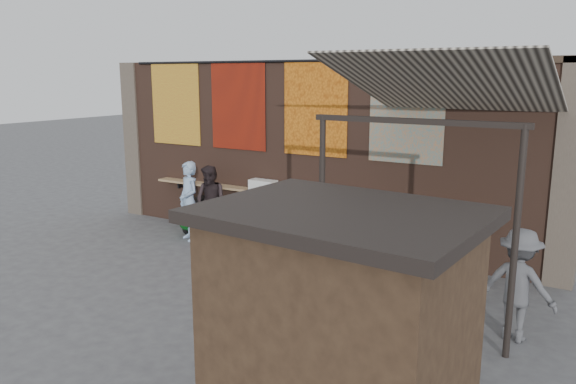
# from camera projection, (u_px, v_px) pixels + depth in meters

# --- Properties ---
(ground) EXTENTS (70.00, 70.00, 0.00)m
(ground) POSITION_uv_depth(u_px,v_px,m) (236.00, 276.00, 10.49)
(ground) COLOR #474749
(ground) RESTS_ON ground
(brick_wall) EXTENTS (10.00, 0.40, 4.00)m
(brick_wall) POSITION_uv_depth(u_px,v_px,m) (307.00, 153.00, 12.34)
(brick_wall) COLOR brown
(brick_wall) RESTS_ON ground
(pier_left) EXTENTS (0.50, 0.50, 4.00)m
(pier_left) POSITION_uv_depth(u_px,v_px,m) (138.00, 139.00, 14.97)
(pier_left) COLOR #4C4238
(pier_left) RESTS_ON ground
(pier_right) EXTENTS (0.50, 0.50, 4.00)m
(pier_right) POSITION_uv_depth(u_px,v_px,m) (569.00, 175.00, 9.71)
(pier_right) COLOR #4C4238
(pier_right) RESTS_ON ground
(eating_counter) EXTENTS (8.00, 0.32, 0.05)m
(eating_counter) POSITION_uv_depth(u_px,v_px,m) (299.00, 196.00, 12.21)
(eating_counter) COLOR #9E7A51
(eating_counter) RESTS_ON brick_wall
(shelf_box) EXTENTS (0.62, 0.29, 0.25)m
(shelf_box) POSITION_uv_depth(u_px,v_px,m) (263.00, 186.00, 12.62)
(shelf_box) COLOR white
(shelf_box) RESTS_ON eating_counter
(tapestry_redgold) EXTENTS (1.50, 0.02, 2.00)m
(tapestry_redgold) POSITION_uv_depth(u_px,v_px,m) (176.00, 104.00, 13.77)
(tapestry_redgold) COLOR #9D3316
(tapestry_redgold) RESTS_ON brick_wall
(tapestry_sun) EXTENTS (1.50, 0.02, 2.00)m
(tapestry_sun) POSITION_uv_depth(u_px,v_px,m) (238.00, 106.00, 12.81)
(tapestry_sun) COLOR red
(tapestry_sun) RESTS_ON brick_wall
(tapestry_orange) EXTENTS (1.50, 0.02, 2.00)m
(tapestry_orange) POSITION_uv_depth(u_px,v_px,m) (315.00, 108.00, 11.80)
(tapestry_orange) COLOR orange
(tapestry_orange) RESTS_ON brick_wall
(tapestry_multi) EXTENTS (1.50, 0.02, 2.00)m
(tapestry_multi) POSITION_uv_depth(u_px,v_px,m) (406.00, 112.00, 10.79)
(tapestry_multi) COLOR teal
(tapestry_multi) RESTS_ON brick_wall
(hang_rail) EXTENTS (9.50, 0.06, 0.06)m
(hang_rail) POSITION_uv_depth(u_px,v_px,m) (303.00, 61.00, 11.74)
(hang_rail) COLOR black
(hang_rail) RESTS_ON brick_wall
(scooter_stool_0) EXTENTS (0.39, 0.88, 0.83)m
(scooter_stool_0) POSITION_uv_depth(u_px,v_px,m) (198.00, 215.00, 13.35)
(scooter_stool_0) COLOR #0C5817
(scooter_stool_0) RESTS_ON ground
(scooter_stool_1) EXTENTS (0.37, 0.82, 0.78)m
(scooter_stool_1) POSITION_uv_depth(u_px,v_px,m) (219.00, 220.00, 13.02)
(scooter_stool_1) COLOR maroon
(scooter_stool_1) RESTS_ON ground
(scooter_stool_2) EXTENTS (0.37, 0.83, 0.79)m
(scooter_stool_2) POSITION_uv_depth(u_px,v_px,m) (241.00, 222.00, 12.82)
(scooter_stool_2) COLOR navy
(scooter_stool_2) RESTS_ON ground
(scooter_stool_3) EXTENTS (0.33, 0.74, 0.70)m
(scooter_stool_3) POSITION_uv_depth(u_px,v_px,m) (261.00, 228.00, 12.46)
(scooter_stool_3) COLOR #B5290D
(scooter_stool_3) RESTS_ON ground
(scooter_stool_4) EXTENTS (0.39, 0.86, 0.81)m
(scooter_stool_4) POSITION_uv_depth(u_px,v_px,m) (284.00, 229.00, 12.19)
(scooter_stool_4) COLOR black
(scooter_stool_4) RESTS_ON ground
(scooter_stool_5) EXTENTS (0.40, 0.88, 0.84)m
(scooter_stool_5) POSITION_uv_depth(u_px,v_px,m) (308.00, 232.00, 11.92)
(scooter_stool_5) COLOR black
(scooter_stool_5) RESTS_ON ground
(scooter_stool_6) EXTENTS (0.40, 0.89, 0.84)m
(scooter_stool_6) POSITION_uv_depth(u_px,v_px,m) (331.00, 237.00, 11.54)
(scooter_stool_6) COLOR #14204E
(scooter_stool_6) RESTS_ON ground
(scooter_stool_7) EXTENTS (0.39, 0.88, 0.83)m
(scooter_stool_7) POSITION_uv_depth(u_px,v_px,m) (359.00, 241.00, 11.26)
(scooter_stool_7) COLOR #196646
(scooter_stool_7) RESTS_ON ground
(diner_left) EXTENTS (0.78, 0.66, 1.80)m
(diner_left) POSITION_uv_depth(u_px,v_px,m) (189.00, 201.00, 12.65)
(diner_left) COLOR #91B0D3
(diner_left) RESTS_ON ground
(diner_right) EXTENTS (0.81, 0.63, 1.66)m
(diner_right) POSITION_uv_depth(u_px,v_px,m) (211.00, 201.00, 12.94)
(diner_right) COLOR #2D2325
(diner_right) RESTS_ON ground
(shopper_navy) EXTENTS (0.98, 0.94, 1.64)m
(shopper_navy) POSITION_uv_depth(u_px,v_px,m) (383.00, 249.00, 9.46)
(shopper_navy) COLOR black
(shopper_navy) RESTS_ON ground
(shopper_grey) EXTENTS (1.13, 0.77, 1.63)m
(shopper_grey) POSITION_uv_depth(u_px,v_px,m) (518.00, 285.00, 7.85)
(shopper_grey) COLOR #535458
(shopper_grey) RESTS_ON ground
(shopper_tan) EXTENTS (0.88, 0.83, 1.51)m
(shopper_tan) POSITION_uv_depth(u_px,v_px,m) (421.00, 246.00, 9.81)
(shopper_tan) COLOR #807651
(shopper_tan) RESTS_ON ground
(market_stall) EXTENTS (2.33, 1.82, 2.39)m
(market_stall) POSITION_uv_depth(u_px,v_px,m) (339.00, 343.00, 5.34)
(market_stall) COLOR black
(market_stall) RESTS_ON ground
(stall_roof) EXTENTS (2.61, 2.08, 0.12)m
(stall_roof) POSITION_uv_depth(u_px,v_px,m) (342.00, 215.00, 5.08)
(stall_roof) COLOR black
(stall_roof) RESTS_ON market_stall
(stall_sign) EXTENTS (1.20, 0.13, 0.50)m
(stall_sign) POSITION_uv_depth(u_px,v_px,m) (381.00, 265.00, 5.91)
(stall_sign) COLOR gold
(stall_sign) RESTS_ON market_stall
(stall_shelf) EXTENTS (1.84, 0.24, 0.06)m
(stall_shelf) POSITION_uv_depth(u_px,v_px,m) (379.00, 340.00, 6.09)
(stall_shelf) COLOR #473321
(stall_shelf) RESTS_ON market_stall
(awning_canvas) EXTENTS (3.20, 3.28, 0.97)m
(awning_canvas) POSITION_uv_depth(u_px,v_px,m) (448.00, 84.00, 8.74)
(awning_canvas) COLOR beige
(awning_canvas) RESTS_ON brick_wall
(awning_ledger) EXTENTS (3.30, 0.08, 0.12)m
(awning_ledger) POSITION_uv_depth(u_px,v_px,m) (474.00, 60.00, 9.99)
(awning_ledger) COLOR #33261C
(awning_ledger) RESTS_ON brick_wall
(awning_header) EXTENTS (3.00, 0.08, 0.08)m
(awning_header) POSITION_uv_depth(u_px,v_px,m) (415.00, 121.00, 7.58)
(awning_header) COLOR black
(awning_header) RESTS_ON awning_post_left
(awning_post_left) EXTENTS (0.09, 0.09, 3.10)m
(awning_post_left) POSITION_uv_depth(u_px,v_px,m) (322.00, 217.00, 8.60)
(awning_post_left) COLOR black
(awning_post_left) RESTS_ON ground
(awning_post_right) EXTENTS (0.09, 0.09, 3.10)m
(awning_post_right) POSITION_uv_depth(u_px,v_px,m) (515.00, 246.00, 7.19)
(awning_post_right) COLOR black
(awning_post_right) RESTS_ON ground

